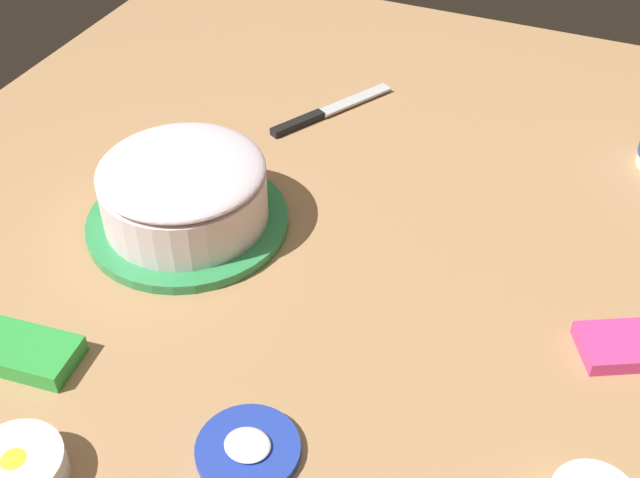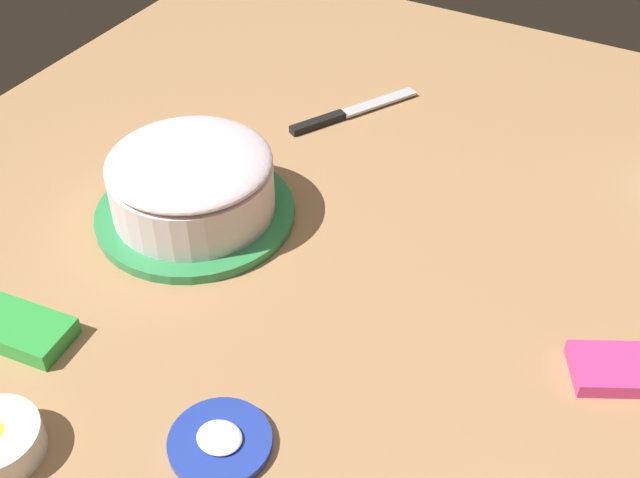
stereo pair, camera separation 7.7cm
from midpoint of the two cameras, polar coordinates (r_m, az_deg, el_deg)
ground_plane at (r=1.00m, az=7.49°, el=-3.35°), size 1.54×1.54×0.00m
frosted_cake at (r=1.07m, az=-7.10°, el=3.64°), size 0.27×0.27×0.11m
frosting_tub_lid at (r=0.84m, az=-4.48°, el=-14.36°), size 0.11×0.11×0.02m
spreading_knife at (r=1.30m, az=3.39°, el=8.85°), size 0.13×0.22×0.01m
candy_box_lower at (r=0.97m, az=24.03°, el=-8.51°), size 0.16×0.13×0.02m
candy_box_upper at (r=0.98m, az=-18.96°, el=-6.07°), size 0.14×0.08×0.02m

